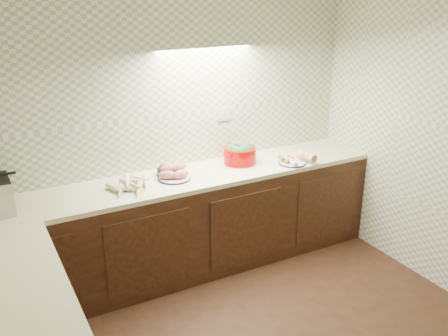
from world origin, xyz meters
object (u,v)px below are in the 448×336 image
onion_bowl (166,170)px  parsnip_pile (130,186)px  dutch_oven (240,152)px  sweet_potato_plate (174,173)px  veg_plate (297,158)px

onion_bowl → parsnip_pile: bearing=-156.5°
parsnip_pile → dutch_oven: bearing=6.4°
sweet_potato_plate → veg_plate: 1.16m
veg_plate → sweet_potato_plate: bearing=171.9°
parsnip_pile → veg_plate: 1.55m
onion_bowl → dutch_oven: size_ratio=0.39×
sweet_potato_plate → dutch_oven: dutch_oven is taller
onion_bowl → veg_plate: 1.21m
onion_bowl → veg_plate: size_ratio=0.49×
parsnip_pile → onion_bowl: 0.41m
onion_bowl → sweet_potato_plate: bearing=-76.3°
dutch_oven → veg_plate: dutch_oven is taller
parsnip_pile → veg_plate: bearing=-4.3°
onion_bowl → veg_plate: veg_plate is taller
parsnip_pile → sweet_potato_plate: bearing=6.5°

